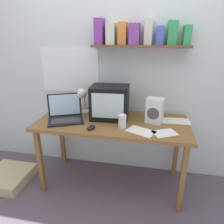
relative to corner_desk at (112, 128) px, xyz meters
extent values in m
plane|color=#60515F|center=(0.00, 0.00, -0.68)|extent=(12.00, 12.00, 0.00)
cube|color=silver|center=(0.00, 0.38, 0.62)|extent=(5.60, 0.06, 2.60)
cube|color=white|center=(-0.56, 0.34, 0.51)|extent=(0.68, 0.01, 0.48)
cube|color=brown|center=(0.23, 0.26, 0.78)|extent=(0.96, 0.18, 0.02)
cube|color=purple|center=(-0.18, 0.28, 0.92)|extent=(0.08, 0.14, 0.24)
cube|color=beige|center=(-0.06, 0.28, 0.90)|extent=(0.08, 0.14, 0.20)
cube|color=orange|center=(0.05, 0.29, 0.90)|extent=(0.08, 0.11, 0.21)
cube|color=#813F95|center=(0.17, 0.27, 0.89)|extent=(0.10, 0.15, 0.20)
cube|color=beige|center=(0.30, 0.29, 0.91)|extent=(0.07, 0.12, 0.24)
cube|color=#445CB7|center=(0.41, 0.29, 0.88)|extent=(0.07, 0.13, 0.17)
cube|color=#359857|center=(0.53, 0.29, 0.91)|extent=(0.09, 0.11, 0.22)
cube|color=#349E56|center=(0.66, 0.28, 0.88)|extent=(0.07, 0.14, 0.18)
cube|color=brown|center=(0.00, 0.00, 0.05)|extent=(1.51, 0.65, 0.03)
cube|color=brown|center=(-0.69, -0.26, -0.32)|extent=(0.04, 0.05, 0.72)
cube|color=brown|center=(0.69, -0.26, -0.32)|extent=(0.04, 0.05, 0.72)
cube|color=brown|center=(-0.69, 0.26, -0.32)|extent=(0.04, 0.05, 0.72)
cube|color=brown|center=(0.69, 0.26, -0.32)|extent=(0.04, 0.05, 0.72)
cube|color=black|center=(-0.04, 0.09, 0.24)|extent=(0.39, 0.30, 0.34)
cube|color=silver|center=(-0.03, -0.05, 0.25)|extent=(0.31, 0.02, 0.24)
cube|color=black|center=(-0.45, -0.09, 0.08)|extent=(0.41, 0.35, 0.02)
cube|color=#38383A|center=(-0.45, -0.11, 0.09)|extent=(0.32, 0.24, 0.00)
cube|color=black|center=(-0.51, 0.03, 0.21)|extent=(0.33, 0.18, 0.23)
cube|color=silver|center=(-0.51, 0.03, 0.21)|extent=(0.30, 0.16, 0.21)
cylinder|color=silver|center=(-0.35, 0.19, 0.08)|extent=(0.11, 0.11, 0.01)
cylinder|color=silver|center=(-0.35, 0.19, 0.20)|extent=(0.02, 0.02, 0.22)
sphere|color=silver|center=(-0.35, 0.13, 0.31)|extent=(0.10, 0.10, 0.10)
cylinder|color=white|center=(0.12, -0.13, 0.14)|extent=(0.07, 0.07, 0.13)
cylinder|color=orange|center=(0.12, -0.13, 0.12)|extent=(0.07, 0.07, 0.09)
cube|color=white|center=(0.41, 0.05, 0.20)|extent=(0.18, 0.15, 0.25)
cylinder|color=#4C4C51|center=(0.40, 0.00, 0.18)|extent=(0.12, 0.04, 0.12)
ellipsoid|color=black|center=(-0.15, -0.21, 0.09)|extent=(0.09, 0.12, 0.03)
cube|color=white|center=(-0.61, 0.17, 0.07)|extent=(0.27, 0.23, 0.00)
cube|color=white|center=(0.51, -0.17, 0.07)|extent=(0.25, 0.22, 0.00)
cube|color=white|center=(0.30, -0.18, 0.07)|extent=(0.29, 0.24, 0.00)
cube|color=white|center=(0.62, 0.13, 0.07)|extent=(0.30, 0.17, 0.00)
cube|color=#C6B781|center=(-1.17, -0.21, -0.63)|extent=(0.47, 0.47, 0.11)
camera|label=1|loc=(0.36, -1.81, 0.87)|focal=32.00mm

